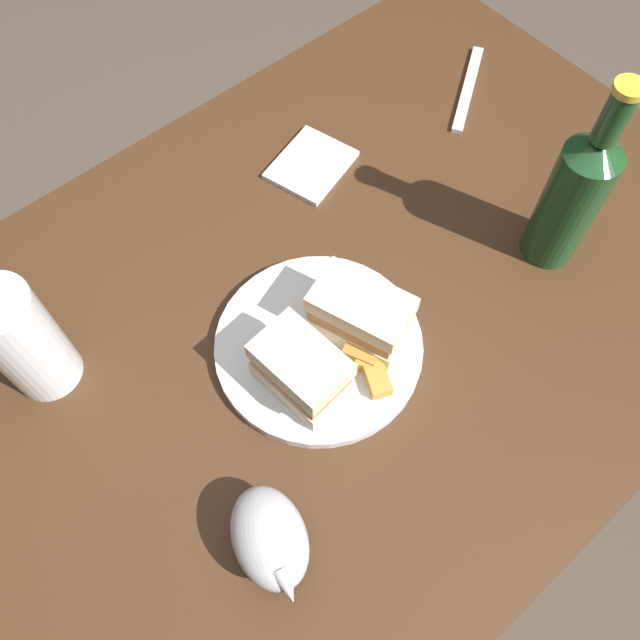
# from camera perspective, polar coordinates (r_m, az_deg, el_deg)

# --- Properties ---
(ground_plane) EXTENTS (6.00, 6.00, 0.00)m
(ground_plane) POSITION_cam_1_polar(r_m,az_deg,el_deg) (1.50, 0.06, -13.10)
(ground_plane) COLOR #4C4238
(dining_table) EXTENTS (1.17, 0.77, 0.73)m
(dining_table) POSITION_cam_1_polar(r_m,az_deg,el_deg) (1.15, 0.08, -8.34)
(dining_table) COLOR #422816
(dining_table) RESTS_ON ground
(plate) EXTENTS (0.25, 0.25, 0.01)m
(plate) POSITION_cam_1_polar(r_m,az_deg,el_deg) (0.79, -0.12, -2.26)
(plate) COLOR white
(plate) RESTS_ON dining_table
(sandwich_half_left) EXTENTS (0.08, 0.11, 0.07)m
(sandwich_half_left) POSITION_cam_1_polar(r_m,az_deg,el_deg) (0.73, -1.63, -4.24)
(sandwich_half_left) COLOR beige
(sandwich_half_left) RESTS_ON plate
(sandwich_half_right) EXTENTS (0.10, 0.13, 0.07)m
(sandwich_half_right) POSITION_cam_1_polar(r_m,az_deg,el_deg) (0.76, 3.48, 0.52)
(sandwich_half_right) COLOR beige
(sandwich_half_right) RESTS_ON plate
(potato_wedge_front) EXTENTS (0.05, 0.03, 0.02)m
(potato_wedge_front) POSITION_cam_1_polar(r_m,az_deg,el_deg) (0.77, 4.76, -2.48)
(potato_wedge_front) COLOR gold
(potato_wedge_front) RESTS_ON plate
(potato_wedge_middle) EXTENTS (0.04, 0.05, 0.02)m
(potato_wedge_middle) POSITION_cam_1_polar(r_m,az_deg,el_deg) (0.76, 4.88, -4.93)
(potato_wedge_middle) COLOR gold
(potato_wedge_middle) RESTS_ON plate
(potato_wedge_back) EXTENTS (0.05, 0.05, 0.02)m
(potato_wedge_back) POSITION_cam_1_polar(r_m,az_deg,el_deg) (0.77, 3.69, -2.85)
(potato_wedge_back) COLOR gold
(potato_wedge_back) RESTS_ON plate
(potato_wedge_left_edge) EXTENTS (0.04, 0.05, 0.01)m
(potato_wedge_left_edge) POSITION_cam_1_polar(r_m,az_deg,el_deg) (0.75, -0.54, -5.98)
(potato_wedge_left_edge) COLOR #B77F33
(potato_wedge_left_edge) RESTS_ON plate
(potato_wedge_right_edge) EXTENTS (0.03, 0.04, 0.02)m
(potato_wedge_right_edge) POSITION_cam_1_polar(r_m,az_deg,el_deg) (0.76, 3.48, -3.09)
(potato_wedge_right_edge) COLOR #B77F33
(potato_wedge_right_edge) RESTS_ON plate
(pint_glass) EXTENTS (0.08, 0.08, 0.16)m
(pint_glass) POSITION_cam_1_polar(r_m,az_deg,el_deg) (0.78, -23.83, -1.94)
(pint_glass) COLOR white
(pint_glass) RESTS_ON dining_table
(gravy_boat) EXTENTS (0.10, 0.13, 0.07)m
(gravy_boat) POSITION_cam_1_polar(r_m,az_deg,el_deg) (0.69, -4.29, -18.20)
(gravy_boat) COLOR #B7B7BC
(gravy_boat) RESTS_ON dining_table
(cider_bottle) EXTENTS (0.07, 0.07, 0.27)m
(cider_bottle) POSITION_cam_1_polar(r_m,az_deg,el_deg) (0.84, 20.90, 9.97)
(cider_bottle) COLOR #19421E
(cider_bottle) RESTS_ON dining_table
(napkin) EXTENTS (0.13, 0.12, 0.01)m
(napkin) POSITION_cam_1_polar(r_m,az_deg,el_deg) (0.95, -0.77, 13.15)
(napkin) COLOR white
(napkin) RESTS_ON dining_table
(fork) EXTENTS (0.16, 0.11, 0.01)m
(fork) POSITION_cam_1_polar(r_m,az_deg,el_deg) (1.08, 12.56, 18.78)
(fork) COLOR silver
(fork) RESTS_ON dining_table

